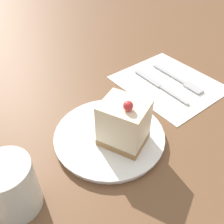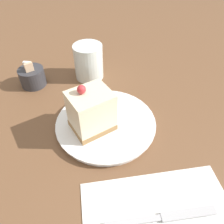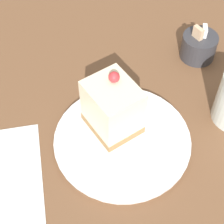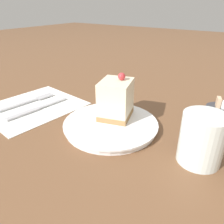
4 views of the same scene
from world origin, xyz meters
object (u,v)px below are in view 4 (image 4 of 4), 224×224
at_px(sugar_bowl, 219,117).
at_px(drinking_glass, 202,139).
at_px(fork, 32,100).
at_px(plate, 111,124).
at_px(cake_slice, 115,99).
at_px(knife, 33,110).

height_order(sugar_bowl, drinking_glass, drinking_glass).
distance_m(fork, drinking_glass, 0.46).
bearing_deg(drinking_glass, plate, 178.65).
relative_size(cake_slice, knife, 0.59).
xyz_separation_m(knife, drinking_glass, (0.40, 0.04, 0.04)).
bearing_deg(knife, drinking_glass, 14.29).
distance_m(cake_slice, knife, 0.22).
height_order(plate, drinking_glass, drinking_glass).
xyz_separation_m(cake_slice, fork, (-0.25, -0.04, -0.05)).
height_order(cake_slice, fork, cake_slice).
bearing_deg(cake_slice, sugar_bowl, 12.55).
bearing_deg(sugar_bowl, fork, -161.46).
distance_m(fork, knife, 0.07).
relative_size(plate, drinking_glass, 2.32).
bearing_deg(sugar_bowl, cake_slice, -150.87).
bearing_deg(plate, knife, -167.10).
bearing_deg(fork, drinking_glass, 8.84).
relative_size(cake_slice, drinking_glass, 1.13).
relative_size(fork, drinking_glass, 1.74).
height_order(knife, sugar_bowl, sugar_bowl).
height_order(plate, sugar_bowl, sugar_bowl).
distance_m(cake_slice, sugar_bowl, 0.24).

